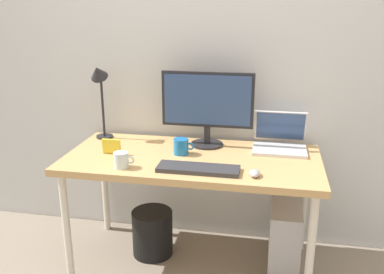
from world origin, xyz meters
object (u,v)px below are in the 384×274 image
at_px(coffee_mug, 181,146).
at_px(wastebasket, 153,233).
at_px(photo_frame, 112,146).
at_px(computer_tower, 284,238).
at_px(laptop, 280,140).
at_px(mouse, 255,173).
at_px(glass_cup, 121,160).
at_px(desk, 192,166).
at_px(desk_lamp, 99,84).
at_px(monitor, 207,104).
at_px(keyboard, 198,169).

relative_size(coffee_mug, wastebasket, 0.41).
bearing_deg(photo_frame, computer_tower, 4.81).
distance_m(computer_tower, wastebasket, 0.84).
distance_m(photo_frame, computer_tower, 1.18).
xyz_separation_m(laptop, mouse, (-0.13, -0.47, -0.04)).
height_order(laptop, glass_cup, laptop).
distance_m(desk, laptop, 0.57).
bearing_deg(desk, desk_lamp, 161.14).
bearing_deg(coffee_mug, mouse, -30.04).
height_order(monitor, glass_cup, monitor).
bearing_deg(desk, computer_tower, 4.15).
bearing_deg(wastebasket, mouse, -23.11).
height_order(desk, glass_cup, glass_cup).
distance_m(desk_lamp, glass_cup, 0.64).
xyz_separation_m(keyboard, glass_cup, (-0.42, -0.03, 0.03)).
bearing_deg(desk_lamp, computer_tower, -8.43).
bearing_deg(keyboard, desk, 109.42).
xyz_separation_m(coffee_mug, computer_tower, (0.63, 0.01, -0.55)).
bearing_deg(photo_frame, coffee_mug, 10.80).
bearing_deg(monitor, desk_lamp, 179.91).
height_order(coffee_mug, glass_cup, coffee_mug).
distance_m(desk_lamp, wastebasket, 1.01).
relative_size(keyboard, photo_frame, 4.00).
xyz_separation_m(mouse, photo_frame, (-0.85, 0.18, 0.03)).
xyz_separation_m(coffee_mug, photo_frame, (-0.41, -0.08, 0.00)).
height_order(desk_lamp, computer_tower, desk_lamp).
bearing_deg(computer_tower, keyboard, -152.75).
bearing_deg(glass_cup, photo_frame, 124.03).
height_order(desk, computer_tower, desk).
bearing_deg(glass_cup, monitor, 49.05).
bearing_deg(wastebasket, glass_cup, -104.45).
relative_size(monitor, keyboard, 1.29).
height_order(monitor, mouse, monitor).
relative_size(desk_lamp, glass_cup, 4.37).
xyz_separation_m(desk_lamp, photo_frame, (0.17, -0.27, -0.32)).
xyz_separation_m(desk_lamp, coffee_mug, (0.57, -0.19, -0.32)).
height_order(desk_lamp, mouse, desk_lamp).
distance_m(keyboard, computer_tower, 0.75).
distance_m(monitor, coffee_mug, 0.31).
xyz_separation_m(desk_lamp, computer_tower, (1.21, -0.18, -0.87)).
distance_m(monitor, keyboard, 0.50).
height_order(mouse, photo_frame, photo_frame).
relative_size(desk, desk_lamp, 2.93).
distance_m(desk, computer_tower, 0.72).
distance_m(coffee_mug, photo_frame, 0.41).
xyz_separation_m(monitor, coffee_mug, (-0.13, -0.19, -0.22)).
height_order(laptop, wastebasket, laptop).
xyz_separation_m(laptop, wastebasket, (-0.77, -0.19, -0.62)).
bearing_deg(keyboard, desk_lamp, 149.04).
height_order(coffee_mug, wastebasket, coffee_mug).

